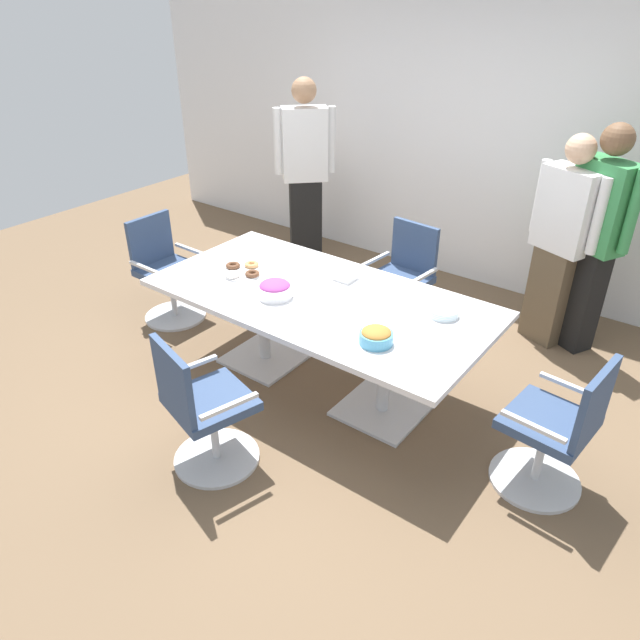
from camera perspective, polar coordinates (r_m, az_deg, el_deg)
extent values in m
cube|color=brown|center=(4.51, 0.00, -6.12)|extent=(10.00, 10.00, 0.01)
cube|color=white|center=(5.87, 14.87, 16.78)|extent=(8.00, 0.10, 2.80)
cube|color=silver|center=(4.11, 0.00, 2.17)|extent=(2.40, 1.20, 0.04)
cube|color=silver|center=(4.79, -5.28, -3.59)|extent=(0.56, 0.56, 0.02)
cylinder|color=silver|center=(4.60, -5.48, 0.11)|extent=(0.09, 0.09, 0.69)
cube|color=silver|center=(4.25, 5.99, -8.53)|extent=(0.56, 0.56, 0.02)
cylinder|color=silver|center=(4.04, 6.26, -4.57)|extent=(0.09, 0.09, 0.69)
cylinder|color=silver|center=(5.50, -13.74, 0.41)|extent=(0.55, 0.55, 0.02)
cylinder|color=silver|center=(5.40, -14.01, 2.39)|extent=(0.05, 0.05, 0.41)
cube|color=#33476B|center=(5.30, -14.31, 4.62)|extent=(0.47, 0.47, 0.06)
cube|color=#33476B|center=(5.36, -16.06, 7.49)|extent=(0.05, 0.44, 0.42)
cube|color=silver|center=(5.39, -12.46, 6.68)|extent=(0.37, 0.04, 0.02)
cube|color=silver|center=(5.12, -16.59, 4.86)|extent=(0.37, 0.04, 0.02)
cylinder|color=silver|center=(3.92, -9.89, -12.93)|extent=(0.67, 0.67, 0.02)
cylinder|color=silver|center=(3.78, -10.18, -10.53)|extent=(0.05, 0.05, 0.41)
cube|color=#33476B|center=(3.63, -10.51, -7.73)|extent=(0.57, 0.57, 0.06)
cube|color=#33476B|center=(3.43, -13.98, -5.77)|extent=(0.43, 0.16, 0.42)
cube|color=silver|center=(3.74, -12.44, -4.40)|extent=(0.13, 0.36, 0.02)
cube|color=silver|center=(3.38, -8.73, -8.20)|extent=(0.13, 0.36, 0.02)
cylinder|color=silver|center=(3.95, 19.95, -14.22)|extent=(0.59, 0.59, 0.02)
cylinder|color=silver|center=(3.81, 20.51, -11.88)|extent=(0.05, 0.05, 0.41)
cube|color=#33476B|center=(3.67, 21.16, -9.15)|extent=(0.50, 0.50, 0.06)
cube|color=#33476B|center=(3.48, 25.01, -7.36)|extent=(0.08, 0.44, 0.42)
cube|color=silver|center=(3.41, 19.85, -9.62)|extent=(0.37, 0.07, 0.02)
cube|color=silver|center=(3.79, 22.99, -5.88)|extent=(0.37, 0.07, 0.02)
cylinder|color=silver|center=(5.22, 7.22, -0.60)|extent=(0.59, 0.59, 0.02)
cylinder|color=silver|center=(5.12, 7.37, 1.47)|extent=(0.05, 0.05, 0.41)
cube|color=#33476B|center=(5.01, 7.54, 3.81)|extent=(0.50, 0.50, 0.06)
cube|color=#33476B|center=(5.07, 9.12, 7.00)|extent=(0.44, 0.08, 0.42)
cube|color=silver|center=(4.84, 9.99, 4.19)|extent=(0.06, 0.37, 0.02)
cube|color=silver|center=(5.09, 5.39, 5.86)|extent=(0.06, 0.37, 0.02)
cube|color=black|center=(6.29, -1.39, 9.49)|extent=(0.37, 0.37, 0.89)
cube|color=white|center=(6.06, -1.49, 16.58)|extent=(0.47, 0.47, 0.71)
sphere|color=tan|center=(5.96, -1.56, 21.28)|extent=(0.24, 0.24, 0.24)
cylinder|color=white|center=(6.08, 1.10, 16.98)|extent=(0.11, 0.11, 0.63)
cylinder|color=white|center=(6.03, -4.11, 16.79)|extent=(0.11, 0.11, 0.63)
cube|color=brown|center=(5.20, 21.21, 2.26)|extent=(0.37, 0.30, 0.81)
cube|color=white|center=(4.93, 22.77, 9.74)|extent=(0.49, 0.37, 0.64)
sphere|color=#DBAD89|center=(4.81, 23.87, 14.86)|extent=(0.22, 0.22, 0.22)
cylinder|color=white|center=(4.78, 25.31, 9.01)|extent=(0.10, 0.10, 0.58)
cylinder|color=white|center=(5.07, 20.50, 11.09)|extent=(0.10, 0.10, 0.58)
cube|color=black|center=(5.20, 23.67, 2.00)|extent=(0.38, 0.32, 0.86)
cube|color=#388C4C|center=(4.92, 25.50, 9.90)|extent=(0.49, 0.40, 0.68)
sphere|color=brown|center=(4.80, 26.79, 15.29)|extent=(0.23, 0.23, 0.23)
cylinder|color=#388C4C|center=(4.76, 27.94, 9.13)|extent=(0.11, 0.11, 0.61)
cylinder|color=#388C4C|center=(5.07, 23.36, 11.31)|extent=(0.11, 0.11, 0.61)
cylinder|color=white|center=(4.08, -4.36, 2.78)|extent=(0.24, 0.24, 0.08)
ellipsoid|color=#9E3D8E|center=(4.06, -4.38, 3.30)|extent=(0.21, 0.21, 0.08)
cylinder|color=#4C9EC6|center=(3.56, 5.43, -1.75)|extent=(0.21, 0.21, 0.07)
ellipsoid|color=#AD702D|center=(3.54, 5.46, -1.24)|extent=(0.18, 0.18, 0.07)
cylinder|color=white|center=(4.46, -7.47, 4.59)|extent=(0.31, 0.31, 0.01)
torus|color=brown|center=(4.38, -6.54, 4.46)|extent=(0.11, 0.11, 0.03)
torus|color=tan|center=(4.52, -6.62, 5.34)|extent=(0.11, 0.11, 0.03)
torus|color=brown|center=(4.53, -8.40, 5.22)|extent=(0.11, 0.11, 0.03)
torus|color=white|center=(4.38, -8.45, 4.35)|extent=(0.11, 0.11, 0.03)
cylinder|color=white|center=(3.93, 11.78, 0.45)|extent=(0.20, 0.20, 0.01)
cylinder|color=silver|center=(3.93, 11.79, 0.53)|extent=(0.20, 0.20, 0.01)
cylinder|color=white|center=(3.93, 11.80, 0.61)|extent=(0.20, 0.20, 0.01)
cylinder|color=silver|center=(3.92, 11.81, 0.68)|extent=(0.20, 0.20, 0.01)
cylinder|color=white|center=(3.92, 11.82, 0.76)|extent=(0.20, 0.20, 0.01)
cylinder|color=silver|center=(3.92, 11.83, 0.84)|extent=(0.20, 0.20, 0.01)
cylinder|color=white|center=(3.92, 11.84, 0.91)|extent=(0.20, 0.20, 0.01)
cylinder|color=silver|center=(3.91, 11.85, 0.99)|extent=(0.20, 0.20, 0.01)
cylinder|color=white|center=(3.91, 11.86, 1.07)|extent=(0.20, 0.20, 0.01)
cube|color=white|center=(4.32, 2.52, 4.27)|extent=(0.14, 0.14, 0.06)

